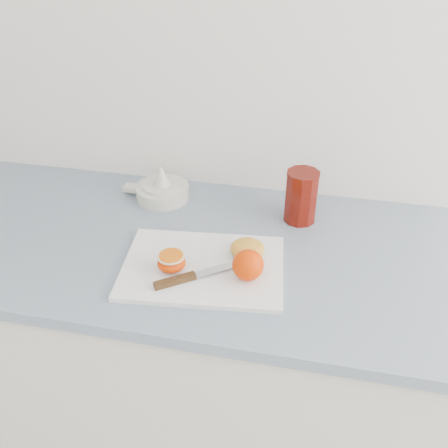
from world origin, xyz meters
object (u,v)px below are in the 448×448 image
at_px(half_orange, 171,262).
at_px(cutting_board, 203,267).
at_px(counter, 216,366).
at_px(citrus_juicer, 162,189).
at_px(red_tumbler, 301,198).

bearing_deg(half_orange, cutting_board, 22.07).
bearing_deg(counter, citrus_juicer, 136.08).
height_order(counter, citrus_juicer, citrus_juicer).
xyz_separation_m(counter, half_orange, (-0.07, -0.13, 0.48)).
xyz_separation_m(counter, cutting_board, (-0.00, -0.10, 0.45)).
bearing_deg(citrus_juicer, red_tumbler, -4.76).
bearing_deg(citrus_juicer, cutting_board, -56.58).
height_order(half_orange, red_tumbler, red_tumbler).
relative_size(cutting_board, red_tumbler, 2.60).
bearing_deg(red_tumbler, cutting_board, -127.69).
bearing_deg(half_orange, citrus_juicer, 111.57).
xyz_separation_m(cutting_board, red_tumbler, (0.20, 0.26, 0.06)).
bearing_deg(red_tumbler, citrus_juicer, 175.24).
bearing_deg(cutting_board, citrus_juicer, 123.42).
distance_m(counter, red_tumbler, 0.57).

